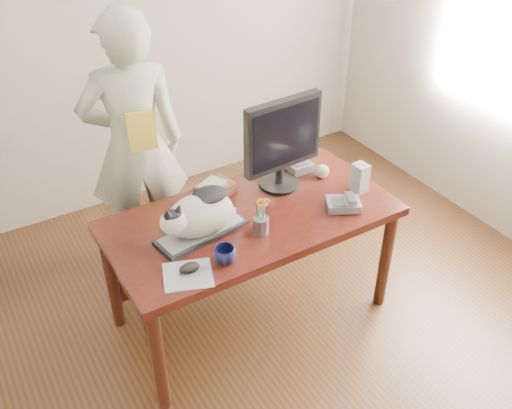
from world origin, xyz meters
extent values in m
plane|color=black|center=(0.00, 0.00, 0.00)|extent=(4.50, 4.50, 0.00)
plane|color=beige|center=(0.00, 2.25, 1.35)|extent=(4.00, 0.00, 4.00)
cube|color=black|center=(0.00, 0.60, 0.72)|extent=(1.60, 0.80, 0.05)
cylinder|color=black|center=(-0.74, 0.26, 0.35)|extent=(0.07, 0.07, 0.70)
cylinder|color=black|center=(0.74, 0.26, 0.35)|extent=(0.07, 0.07, 0.70)
cylinder|color=black|center=(-0.74, 0.94, 0.35)|extent=(0.07, 0.07, 0.70)
cylinder|color=black|center=(0.74, 0.94, 0.35)|extent=(0.07, 0.07, 0.70)
cube|color=black|center=(0.00, 0.96, 0.40)|extent=(1.45, 0.03, 0.50)
cube|color=black|center=(-0.31, 0.59, 0.76)|extent=(0.51, 0.26, 0.02)
cube|color=#A2A3A7|center=(-0.31, 0.59, 0.78)|extent=(0.48, 0.22, 0.01)
ellipsoid|color=silver|center=(-0.31, 0.59, 0.88)|extent=(0.40, 0.29, 0.23)
ellipsoid|color=silver|center=(-0.48, 0.54, 0.92)|extent=(0.15, 0.15, 0.13)
ellipsoid|color=black|center=(-0.48, 0.54, 0.97)|extent=(0.11, 0.10, 0.05)
cone|color=black|center=(-0.51, 0.52, 1.00)|extent=(0.07, 0.07, 0.08)
cone|color=black|center=(-0.45, 0.53, 1.00)|extent=(0.07, 0.07, 0.08)
ellipsoid|color=black|center=(-0.25, 0.60, 0.97)|extent=(0.22, 0.19, 0.05)
cylinder|color=silver|center=(-0.15, 0.67, 0.80)|extent=(0.13, 0.15, 0.05)
cylinder|color=black|center=(0.30, 0.78, 0.76)|extent=(0.26, 0.26, 0.02)
cylinder|color=black|center=(0.30, 0.78, 0.82)|extent=(0.05, 0.05, 0.11)
cube|color=black|center=(0.30, 0.76, 1.10)|extent=(0.50, 0.09, 0.42)
cube|color=black|center=(0.30, 0.73, 1.10)|extent=(0.45, 0.03, 0.35)
cylinder|color=gray|center=(-0.04, 0.44, 0.80)|extent=(0.11, 0.11, 0.10)
cylinder|color=black|center=(-0.05, 0.46, 0.88)|extent=(0.04, 0.02, 0.14)
cylinder|color=blue|center=(-0.03, 0.42, 0.88)|extent=(0.03, 0.03, 0.14)
cylinder|color=maroon|center=(-0.03, 0.46, 0.88)|extent=(0.02, 0.04, 0.14)
cylinder|color=#197E29|center=(-0.05, 0.43, 0.88)|extent=(0.01, 0.03, 0.14)
cylinder|color=#A5A4A9|center=(-0.03, 0.43, 0.89)|extent=(0.01, 0.03, 0.11)
cylinder|color=#A5A4A9|center=(-0.03, 0.43, 0.89)|extent=(0.02, 0.02, 0.11)
torus|color=orange|center=(-0.04, 0.44, 0.94)|extent=(0.05, 0.03, 0.04)
torus|color=orange|center=(-0.02, 0.43, 0.94)|extent=(0.05, 0.03, 0.04)
cube|color=#A1A6AD|center=(-0.51, 0.33, 0.75)|extent=(0.29, 0.28, 0.01)
ellipsoid|color=black|center=(-0.49, 0.35, 0.77)|extent=(0.12, 0.10, 0.04)
imported|color=black|center=(-0.31, 0.33, 0.79)|extent=(0.15, 0.15, 0.09)
cube|color=#5A5A5E|center=(0.48, 0.39, 0.77)|extent=(0.23, 0.21, 0.05)
cube|color=#3E3E41|center=(0.44, 0.40, 0.80)|extent=(0.11, 0.12, 0.01)
cube|color=#A5A4A9|center=(0.52, 0.38, 0.81)|extent=(0.12, 0.16, 0.05)
cube|color=#9A9A9D|center=(0.67, 0.49, 0.84)|extent=(0.08, 0.09, 0.17)
sphere|color=white|center=(0.57, 0.72, 0.79)|extent=(0.08, 0.08, 0.08)
cube|color=#4A1314|center=(-0.09, 0.88, 0.77)|extent=(0.28, 0.24, 0.04)
cube|color=brown|center=(-0.07, 0.88, 0.80)|extent=(0.24, 0.20, 0.03)
cube|color=silver|center=(-0.10, 0.88, 0.83)|extent=(0.18, 0.17, 0.02)
cube|color=#5A5A5E|center=(0.50, 0.89, 0.78)|extent=(0.14, 0.19, 0.05)
cube|color=#3E3E41|center=(0.50, 0.86, 0.80)|extent=(0.10, 0.10, 0.01)
imported|color=silver|center=(-0.33, 1.46, 0.87)|extent=(0.71, 0.54, 1.74)
cube|color=gold|center=(-0.33, 1.29, 1.05)|extent=(0.18, 0.13, 0.23)
camera|label=1|loc=(-1.29, -1.59, 2.59)|focal=40.00mm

